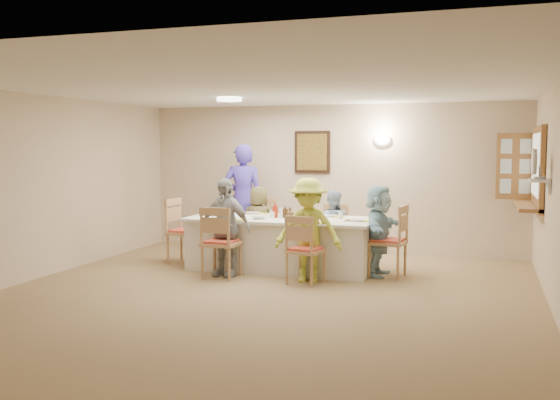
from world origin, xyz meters
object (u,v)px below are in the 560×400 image
(caregiver, at_px, (243,199))
(diner_back_left, at_px, (259,223))
(chair_back_left, at_px, (261,228))
(chair_front_right, at_px, (306,249))
(desk_fan, at_px, (537,168))
(diner_back_right, at_px, (332,227))
(chair_front_left, at_px, (221,242))
(chair_right_end, at_px, (388,240))
(condiment_ketchup, at_px, (275,210))
(diner_front_right, at_px, (308,230))
(diner_front_left, at_px, (225,227))
(serving_hatch, at_px, (538,168))
(diner_right_end, at_px, (378,230))
(chair_back_right, at_px, (334,233))
(chair_left_end, at_px, (186,231))
(dining_table, at_px, (281,244))

(caregiver, bearing_deg, diner_back_left, 118.26)
(chair_back_left, distance_m, chair_front_right, 2.00)
(desk_fan, relative_size, diner_back_right, 0.27)
(desk_fan, bearing_deg, chair_front_left, -178.08)
(chair_right_end, distance_m, condiment_ketchup, 1.68)
(chair_front_left, relative_size, diner_front_right, 0.72)
(diner_back_left, height_order, diner_back_right, diner_back_left)
(chair_front_right, relative_size, chair_right_end, 0.91)
(diner_front_left, xyz_separation_m, caregiver, (-0.45, 1.83, 0.24))
(chair_front_right, height_order, diner_front_right, diner_front_right)
(serving_hatch, relative_size, diner_front_left, 1.10)
(chair_front_right, bearing_deg, diner_back_right, -78.33)
(serving_hatch, bearing_deg, diner_right_end, -161.77)
(chair_back_left, distance_m, chair_front_left, 1.60)
(chair_right_end, relative_size, diner_front_right, 0.73)
(diner_front_left, distance_m, diner_right_end, 2.13)
(diner_front_left, relative_size, diner_right_end, 1.07)
(chair_back_right, bearing_deg, caregiver, 163.33)
(chair_left_end, bearing_deg, chair_right_end, -86.29)
(diner_front_left, bearing_deg, chair_left_end, 153.12)
(chair_left_end, xyz_separation_m, condiment_ketchup, (1.46, -0.01, 0.37))
(chair_left_end, relative_size, diner_right_end, 0.79)
(serving_hatch, relative_size, chair_back_left, 1.55)
(caregiver, bearing_deg, diner_back_right, 148.61)
(chair_front_right, relative_size, condiment_ketchup, 4.04)
(diner_back_right, bearing_deg, diner_right_end, 130.38)
(serving_hatch, height_order, chair_back_right, serving_hatch)
(desk_fan, bearing_deg, serving_hatch, 85.34)
(desk_fan, bearing_deg, condiment_ketchup, 169.31)
(chair_front_left, relative_size, diner_front_left, 0.73)
(desk_fan, xyz_separation_m, chair_right_end, (-1.84, 0.67, -1.05))
(diner_back_left, distance_m, diner_front_left, 1.36)
(desk_fan, height_order, chair_back_left, desk_fan)
(diner_front_right, bearing_deg, chair_left_end, 157.13)
(desk_fan, distance_m, chair_front_left, 4.12)
(chair_back_right, bearing_deg, serving_hatch, -7.00)
(chair_left_end, bearing_deg, chair_back_right, -65.88)
(desk_fan, distance_m, chair_back_right, 3.33)
(chair_front_right, relative_size, caregiver, 0.50)
(chair_back_left, bearing_deg, dining_table, -58.69)
(dining_table, bearing_deg, chair_right_end, 0.00)
(chair_back_right, relative_size, chair_front_right, 0.98)
(caregiver, distance_m, condiment_ketchup, 1.51)
(diner_back_right, bearing_deg, diner_back_left, -9.95)
(chair_front_right, bearing_deg, diner_front_left, 5.96)
(diner_front_left, bearing_deg, chair_back_left, 98.72)
(diner_front_right, xyz_separation_m, caregiver, (-1.65, 1.83, 0.23))
(diner_back_left, xyz_separation_m, diner_front_left, (0.00, -1.36, 0.10))
(chair_front_right, height_order, chair_right_end, chair_right_end)
(diner_right_end, bearing_deg, chair_back_right, 48.78)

